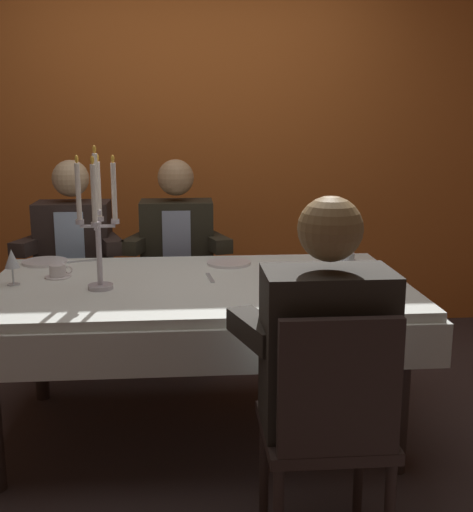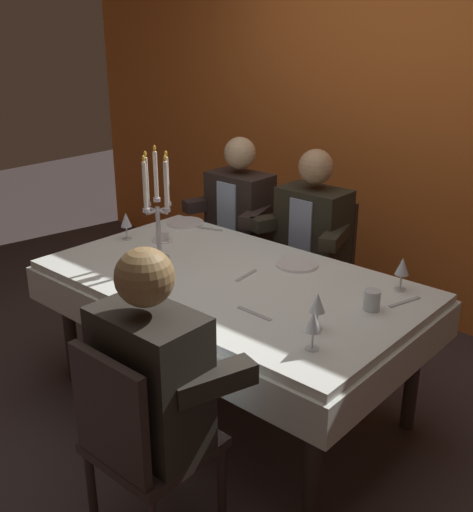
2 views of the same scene
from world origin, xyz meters
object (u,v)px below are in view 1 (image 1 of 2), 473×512
wine_glass_3 (332,238)px  seated_diner_1 (177,245)px  seated_diner_0 (74,247)px  seated_diner_2 (327,349)px  dinner_plate_0 (229,263)px  candelabra (98,222)px  water_tumbler_0 (347,262)px  wine_glass_2 (347,263)px  dining_table (198,307)px  coffee_cup_0 (58,272)px  wine_glass_1 (12,260)px  dinner_plate_1 (45,262)px  wine_glass_0 (375,271)px

wine_glass_3 → seated_diner_1: (-0.82, 0.46, -0.12)m
seated_diner_0 → seated_diner_2: bearing=-58.1°
dinner_plate_0 → candelabra: bearing=-144.1°
water_tumbler_0 → seated_diner_0: 1.61m
wine_glass_2 → seated_diner_1: (-0.75, 1.06, -0.12)m
seated_diner_2 → dining_table: bearing=114.5°
wine_glass_2 → seated_diner_2: seated_diner_2 is taller
wine_glass_3 → coffee_cup_0: bearing=-168.3°
dining_table → wine_glass_1: (-0.83, 0.02, 0.24)m
dinner_plate_0 → wine_glass_3: wine_glass_3 is taller
dinner_plate_0 → wine_glass_2: wine_glass_2 is taller
wine_glass_1 → water_tumbler_0: bearing=4.5°
wine_glass_2 → wine_glass_3: (0.08, 0.60, -0.00)m
wine_glass_1 → water_tumbler_0: 1.56m
dinner_plate_0 → wine_glass_3: size_ratio=1.37×
dinner_plate_0 → wine_glass_1: 1.05m
dinner_plate_1 → wine_glass_2: 1.56m
seated_diner_0 → seated_diner_2: 2.09m
water_tumbler_0 → wine_glass_2: bearing=-104.7°
coffee_cup_0 → seated_diner_2: size_ratio=0.11×
wine_glass_0 → dinner_plate_1: bearing=153.0°
coffee_cup_0 → wine_glass_2: bearing=-13.5°
water_tumbler_0 → coffee_cup_0: water_tumbler_0 is taller
wine_glass_2 → dining_table: bearing=164.9°
seated_diner_0 → seated_diner_2: same height
seated_diner_1 → seated_diner_2: size_ratio=1.00×
dining_table → coffee_cup_0: coffee_cup_0 is taller
wine_glass_2 → coffee_cup_0: size_ratio=1.24×
wine_glass_0 → water_tumbler_0: (-0.00, 0.46, -0.07)m
wine_glass_2 → seated_diner_2: (-0.24, -0.71, -0.12)m
dinner_plate_0 → seated_diner_1: 0.61m
dinner_plate_0 → wine_glass_0: (0.56, -0.67, 0.11)m
candelabra → dinner_plate_1: size_ratio=2.71×
dining_table → water_tumbler_0: 0.76m
dining_table → coffee_cup_0: bearing=168.2°
dining_table → dinner_plate_0: (0.17, 0.34, 0.13)m
seated_diner_0 → seated_diner_1: size_ratio=1.00×
dinner_plate_1 → water_tumbler_0: bearing=-11.5°
wine_glass_3 → water_tumbler_0: size_ratio=1.76×
coffee_cup_0 → seated_diner_2: 1.47m
coffee_cup_0 → wine_glass_3: bearing=11.7°
water_tumbler_0 → seated_diner_0: size_ratio=0.08×
water_tumbler_0 → dinner_plate_1: bearing=168.5°
wine_glass_3 → seated_diner_1: bearing=150.6°
dining_table → seated_diner_1: size_ratio=1.56×
wine_glass_3 → seated_diner_2: size_ratio=0.13×
dinner_plate_0 → wine_glass_2: (0.48, -0.52, 0.11)m
wine_glass_1 → seated_diner_1: bearing=50.2°
wine_glass_2 → seated_diner_0: 1.72m
dinner_plate_1 → wine_glass_3: wine_glass_3 is taller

